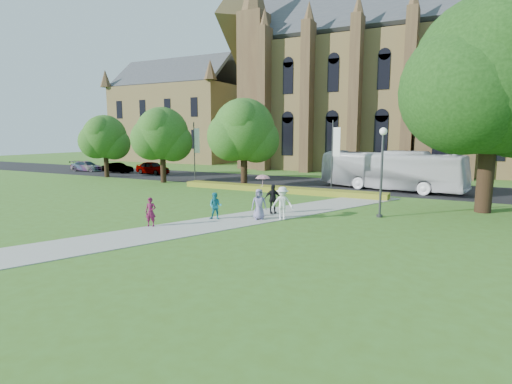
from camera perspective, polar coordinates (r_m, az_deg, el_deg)
The scene contains 23 objects.
ground at distance 21.42m, azimuth -6.25°, elevation -4.91°, with size 160.00×160.00×0.00m, color #43691F.
road at distance 39.44m, azimuth 9.86°, elevation 1.11°, with size 160.00×10.00×0.02m, color black.
footpath at distance 22.24m, azimuth -4.84°, elevation -4.34°, with size 3.20×30.00×0.04m, color #B2B2A8.
flower_hedge at distance 33.77m, azimuth 3.19°, elevation 0.39°, with size 18.00×1.40×0.45m, color gold.
cathedral at distance 57.73m, azimuth 26.27°, elevation 15.57°, with size 52.60×18.25×28.00m.
building_west at distance 74.94m, azimuth -10.65°, elevation 11.51°, with size 22.00×14.00×18.30m.
streetlamp at distance 24.30m, azimuth 17.56°, elevation 4.19°, with size 0.44×0.44×5.24m.
large_tree at distance 28.67m, azimuth 30.85°, elevation 14.16°, with size 9.60×9.60×13.20m.
street_tree_0 at distance 41.08m, azimuth -13.28°, elevation 8.10°, with size 5.20×5.20×7.50m.
street_tree_1 at distance 36.39m, azimuth -1.74°, elevation 8.87°, with size 5.60×5.60×8.05m.
street_tree_2 at distance 48.05m, azimuth -20.78°, elevation 7.38°, with size 4.80×4.80×6.95m.
banner_pole_0 at distance 33.96m, azimuth 11.01°, elevation 5.66°, with size 0.70×0.10×6.00m.
banner_pole_1 at distance 40.14m, azimuth -8.68°, elevation 6.11°, with size 0.70×0.10×6.00m.
tour_coach at distance 36.51m, azimuth 18.68°, elevation 2.93°, with size 2.86×12.23×3.41m, color white.
car_0 at distance 50.02m, azimuth -14.56°, elevation 3.38°, with size 1.81×4.50×1.53m, color gray.
car_1 at distance 52.78m, azimuth -19.13°, elevation 3.28°, with size 1.33×3.83×1.26m, color gray.
car_2 at distance 56.76m, azimuth -23.02°, elevation 3.42°, with size 1.82×4.47×1.30m, color gray.
pedestrian_0 at distance 21.72m, azimuth -14.82°, elevation -2.77°, with size 0.56×0.37×1.54m, color #5D1535.
pedestrian_1 at distance 22.84m, azimuth -5.81°, elevation -2.00°, with size 0.75×0.58×1.54m, color teal.
pedestrian_2 at distance 22.69m, azimuth 3.79°, elevation -1.60°, with size 1.21×0.70×1.88m, color white.
pedestrian_3 at distance 24.36m, azimuth 2.40°, elevation -1.00°, with size 1.05×0.44×1.80m, color black.
pedestrian_4 at distance 22.71m, azimuth 0.42°, elevation -1.74°, with size 0.86×0.56×1.75m, color slate.
parasol at distance 22.53m, azimuth 0.95°, elevation 1.36°, with size 0.82×0.82×0.72m, color #D395AA.
Camera 1 is at (11.47, -17.42, 4.90)m, focal length 28.00 mm.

